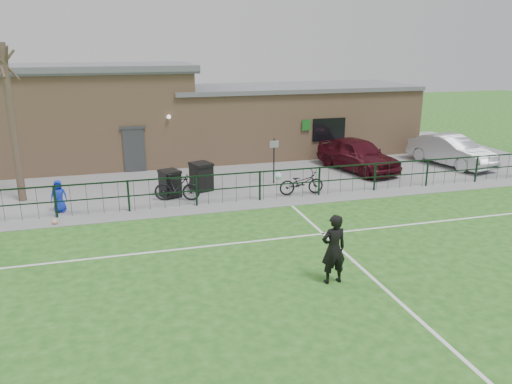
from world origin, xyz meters
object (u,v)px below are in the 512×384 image
object	(u,v)px
spectator_child	(59,196)
sign_post	(274,161)
car_maroon	(358,154)
bicycle_d	(177,187)
wheelie_bin_left	(170,185)
ball_ground	(55,222)
bare_tree	(12,125)
car_silver	(451,151)
wheelie_bin_right	(201,177)
bicycle_e	(301,183)

from	to	relation	value
spectator_child	sign_post	bearing A→B (deg)	12.71
car_maroon	bicycle_d	world-z (taller)	car_maroon
wheelie_bin_left	ball_ground	world-z (taller)	wheelie_bin_left
bare_tree	car_maroon	bearing A→B (deg)	3.04
car_maroon	car_silver	xyz separation A→B (m)	(5.02, -0.29, -0.04)
car_silver	wheelie_bin_left	bearing A→B (deg)	173.49
ball_ground	car_silver	bearing A→B (deg)	11.38
bare_tree	wheelie_bin_left	distance (m)	6.27
wheelie_bin_left	sign_post	distance (m)	4.70
car_silver	spectator_child	distance (m)	18.48
wheelie_bin_left	wheelie_bin_right	distance (m)	1.48
car_silver	bicycle_e	world-z (taller)	car_silver
wheelie_bin_left	bicycle_e	size ratio (longest dim) A/B	0.54
sign_post	ball_ground	distance (m)	9.30
bare_tree	ball_ground	size ratio (longest dim) A/B	29.09
bare_tree	bicycle_d	xyz separation A→B (m)	(5.87, -1.67, -2.44)
wheelie_bin_right	spectator_child	world-z (taller)	spectator_child
car_maroon	ball_ground	size ratio (longest dim) A/B	22.54
wheelie_bin_left	bicycle_d	world-z (taller)	bicycle_d
sign_post	spectator_child	size ratio (longest dim) A/B	1.66
sign_post	spectator_child	distance (m)	8.87
ball_ground	wheelie_bin_left	bearing A→B (deg)	27.08
wheelie_bin_right	bicycle_e	xyz separation A→B (m)	(3.82, -1.70, -0.06)
bare_tree	bicycle_d	bearing A→B (deg)	-15.91
wheelie_bin_right	spectator_child	distance (m)	5.65
bare_tree	bicycle_e	distance (m)	11.35
wheelie_bin_right	sign_post	bearing A→B (deg)	-16.57
wheelie_bin_right	bicycle_d	size ratio (longest dim) A/B	0.61
bare_tree	bicycle_e	size ratio (longest dim) A/B	3.23
car_silver	bicycle_e	distance (m)	9.42
bicycle_d	car_maroon	bearing A→B (deg)	-58.85
sign_post	bicycle_e	distance (m)	2.04
sign_post	car_maroon	world-z (taller)	sign_post
sign_post	bicycle_d	world-z (taller)	sign_post
wheelie_bin_left	bare_tree	bearing A→B (deg)	149.05
sign_post	bicycle_d	bearing A→B (deg)	-162.82
sign_post	car_silver	bearing A→B (deg)	4.78
sign_post	car_silver	distance (m)	9.64
spectator_child	bicycle_d	bearing A→B (deg)	5.25
wheelie_bin_left	car_silver	size ratio (longest dim) A/B	0.22
ball_ground	spectator_child	bearing A→B (deg)	87.09
wheelie_bin_right	bicycle_e	world-z (taller)	wheelie_bin_right
car_silver	spectator_child	xyz separation A→B (m)	(-18.33, -2.37, -0.16)
car_silver	bicycle_d	distance (m)	14.18
car_maroon	bare_tree	bearing A→B (deg)	169.20
bare_tree	bicycle_e	world-z (taller)	bare_tree
wheelie_bin_left	bicycle_e	xyz separation A→B (m)	(5.19, -1.13, -0.01)
car_silver	spectator_child	world-z (taller)	car_silver
sign_post	bicycle_d	size ratio (longest dim) A/B	1.12
bare_tree	car_silver	world-z (taller)	bare_tree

